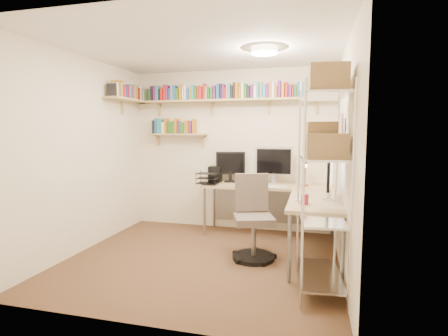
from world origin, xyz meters
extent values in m
plane|color=#46341E|center=(0.00, 0.00, 0.00)|extent=(3.20, 3.20, 0.00)
cube|color=#F2E1C5|center=(0.00, 1.50, 1.25)|extent=(3.20, 0.04, 2.50)
cube|color=#F2E1C5|center=(-1.60, 0.00, 1.25)|extent=(0.04, 3.00, 2.50)
cube|color=#F2E1C5|center=(1.60, 0.00, 1.25)|extent=(0.04, 3.00, 2.50)
cube|color=#F2E1C5|center=(0.00, -1.50, 1.25)|extent=(3.20, 0.04, 2.50)
cube|color=white|center=(0.00, 0.00, 2.50)|extent=(3.20, 3.00, 0.04)
cube|color=silver|center=(1.59, 0.55, 1.55)|extent=(0.01, 0.30, 0.42)
cube|color=white|center=(1.59, 0.15, 1.50)|extent=(0.01, 0.28, 0.38)
cylinder|color=#FFEAC6|center=(0.70, 0.20, 2.46)|extent=(0.30, 0.30, 0.06)
cube|color=tan|center=(0.00, 1.38, 2.02)|extent=(3.05, 0.25, 0.03)
cube|color=tan|center=(-1.48, 0.95, 2.02)|extent=(0.25, 1.00, 0.03)
cube|color=tan|center=(-0.85, 1.40, 1.50)|extent=(0.95, 0.20, 0.02)
cube|color=tan|center=(-1.20, 1.44, 1.95)|extent=(0.03, 0.20, 0.20)
cube|color=tan|center=(-0.30, 1.44, 1.95)|extent=(0.03, 0.20, 0.20)
cube|color=tan|center=(0.60, 1.44, 1.95)|extent=(0.03, 0.20, 0.20)
cube|color=tan|center=(1.30, 1.44, 1.95)|extent=(0.03, 0.20, 0.20)
cube|color=#661D6F|center=(-1.46, 1.38, 2.12)|extent=(0.04, 0.15, 0.17)
cube|color=white|center=(-1.41, 1.38, 2.12)|extent=(0.03, 0.13, 0.18)
cube|color=#276622|center=(-1.37, 1.38, 2.13)|extent=(0.03, 0.13, 0.19)
cube|color=#661D6F|center=(-1.33, 1.38, 2.13)|extent=(0.02, 0.12, 0.19)
cube|color=#276622|center=(-1.30, 1.38, 2.12)|extent=(0.03, 0.14, 0.18)
cube|color=black|center=(-1.27, 1.38, 2.15)|extent=(0.03, 0.13, 0.23)
cube|color=#661D6F|center=(-1.22, 1.38, 2.15)|extent=(0.04, 0.13, 0.24)
cube|color=teal|center=(-1.18, 1.38, 2.15)|extent=(0.04, 0.12, 0.23)
cube|color=black|center=(-1.13, 1.38, 2.13)|extent=(0.02, 0.11, 0.19)
cube|color=red|center=(-1.09, 1.38, 2.13)|extent=(0.03, 0.14, 0.19)
cube|color=red|center=(-1.04, 1.38, 2.16)|extent=(0.04, 0.13, 0.25)
cube|color=#661D6F|center=(-1.00, 1.38, 2.15)|extent=(0.03, 0.14, 0.24)
cube|color=#2262B2|center=(-0.96, 1.38, 2.13)|extent=(0.02, 0.12, 0.19)
cube|color=gray|center=(-0.92, 1.38, 2.15)|extent=(0.03, 0.14, 0.24)
cube|color=#2262B2|center=(-0.88, 1.38, 2.15)|extent=(0.04, 0.12, 0.24)
cube|color=#276622|center=(-0.83, 1.38, 2.13)|extent=(0.04, 0.15, 0.18)
cube|color=#B96915|center=(-0.78, 1.38, 2.16)|extent=(0.04, 0.13, 0.25)
cube|color=white|center=(-0.73, 1.38, 2.14)|extent=(0.03, 0.11, 0.22)
cube|color=white|center=(-0.69, 1.38, 2.15)|extent=(0.03, 0.12, 0.23)
cube|color=#2262B2|center=(-0.65, 1.38, 2.12)|extent=(0.03, 0.13, 0.17)
cube|color=#B48221|center=(-0.61, 1.38, 2.12)|extent=(0.02, 0.13, 0.17)
cube|color=teal|center=(-0.57, 1.38, 2.15)|extent=(0.04, 0.12, 0.23)
cube|color=#276622|center=(-0.52, 1.38, 2.13)|extent=(0.04, 0.13, 0.20)
cube|color=red|center=(-0.48, 1.38, 2.14)|extent=(0.03, 0.12, 0.21)
cube|color=red|center=(-0.44, 1.38, 2.13)|extent=(0.04, 0.12, 0.20)
cube|color=red|center=(-0.39, 1.38, 2.16)|extent=(0.03, 0.11, 0.24)
cube|color=gray|center=(-0.35, 1.38, 2.13)|extent=(0.04, 0.15, 0.20)
cube|color=#276622|center=(-0.31, 1.38, 2.12)|extent=(0.02, 0.13, 0.17)
cube|color=#276622|center=(-0.27, 1.38, 2.13)|extent=(0.04, 0.14, 0.19)
cube|color=#661D6F|center=(-0.22, 1.38, 2.14)|extent=(0.04, 0.14, 0.21)
cube|color=#2262B2|center=(-0.17, 1.38, 2.15)|extent=(0.04, 0.13, 0.24)
cube|color=black|center=(-0.12, 1.38, 2.15)|extent=(0.03, 0.13, 0.23)
cube|color=#661D6F|center=(-0.08, 1.38, 2.15)|extent=(0.03, 0.13, 0.23)
cube|color=red|center=(-0.05, 1.38, 2.12)|extent=(0.02, 0.11, 0.18)
cube|color=gray|center=(-0.02, 1.38, 2.15)|extent=(0.02, 0.11, 0.22)
cube|color=teal|center=(0.01, 1.38, 2.15)|extent=(0.03, 0.12, 0.23)
cube|color=black|center=(0.05, 1.38, 2.14)|extent=(0.03, 0.13, 0.20)
cube|color=black|center=(0.08, 1.38, 2.16)|extent=(0.03, 0.11, 0.25)
cube|color=#B96915|center=(0.13, 1.38, 2.16)|extent=(0.04, 0.11, 0.25)
cube|color=#B48221|center=(0.18, 1.38, 2.12)|extent=(0.03, 0.12, 0.18)
cube|color=white|center=(0.22, 1.38, 2.16)|extent=(0.04, 0.11, 0.24)
cube|color=#276622|center=(0.26, 1.38, 2.15)|extent=(0.03, 0.14, 0.22)
cube|color=black|center=(0.31, 1.38, 2.13)|extent=(0.04, 0.15, 0.19)
cube|color=#661D6F|center=(0.36, 1.38, 2.14)|extent=(0.04, 0.12, 0.20)
cube|color=white|center=(0.41, 1.38, 2.13)|extent=(0.04, 0.13, 0.18)
cube|color=teal|center=(0.45, 1.38, 2.15)|extent=(0.03, 0.12, 0.24)
cube|color=gray|center=(0.49, 1.38, 2.16)|extent=(0.03, 0.11, 0.24)
cube|color=teal|center=(0.54, 1.38, 2.14)|extent=(0.04, 0.12, 0.20)
cube|color=#661D6F|center=(0.59, 1.38, 2.14)|extent=(0.04, 0.15, 0.21)
cube|color=#B48221|center=(0.63, 1.38, 2.15)|extent=(0.03, 0.13, 0.24)
cube|color=white|center=(0.68, 1.38, 2.15)|extent=(0.04, 0.13, 0.22)
cube|color=#B96915|center=(0.72, 1.38, 2.12)|extent=(0.03, 0.12, 0.18)
cube|color=#661D6F|center=(0.77, 1.38, 2.16)|extent=(0.04, 0.15, 0.25)
cube|color=#B48221|center=(0.82, 1.38, 2.15)|extent=(0.04, 0.14, 0.22)
cube|color=red|center=(0.87, 1.38, 2.15)|extent=(0.04, 0.13, 0.23)
cube|color=#661D6F|center=(0.92, 1.38, 2.12)|extent=(0.04, 0.14, 0.18)
cube|color=red|center=(0.96, 1.38, 2.13)|extent=(0.03, 0.11, 0.20)
cube|color=#276622|center=(1.00, 1.38, 2.13)|extent=(0.04, 0.12, 0.18)
cube|color=#2262B2|center=(1.04, 1.38, 2.15)|extent=(0.02, 0.13, 0.23)
cube|color=white|center=(1.07, 1.38, 2.15)|extent=(0.03, 0.14, 0.23)
cube|color=teal|center=(1.12, 1.38, 2.14)|extent=(0.04, 0.14, 0.22)
cube|color=white|center=(1.17, 1.38, 2.15)|extent=(0.03, 0.14, 0.23)
cube|color=white|center=(1.20, 1.38, 2.13)|extent=(0.02, 0.11, 0.20)
cube|color=#B48221|center=(1.24, 1.38, 2.14)|extent=(0.04, 0.12, 0.22)
cube|color=#661D6F|center=(1.28, 1.38, 2.15)|extent=(0.04, 0.14, 0.23)
cube|color=#B48221|center=(1.33, 1.38, 2.13)|extent=(0.03, 0.11, 0.18)
cube|color=red|center=(1.37, 1.38, 2.15)|extent=(0.03, 0.11, 0.24)
cube|color=#276622|center=(1.40, 1.38, 2.15)|extent=(0.03, 0.14, 0.23)
cube|color=#B96915|center=(1.44, 1.38, 2.12)|extent=(0.03, 0.12, 0.18)
cube|color=black|center=(-1.48, 0.51, 2.12)|extent=(0.14, 0.03, 0.18)
cube|color=white|center=(-1.48, 0.56, 2.13)|extent=(0.13, 0.04, 0.19)
cube|color=#B48221|center=(-1.48, 0.60, 2.15)|extent=(0.13, 0.03, 0.23)
cube|color=gray|center=(-1.48, 0.64, 2.14)|extent=(0.14, 0.04, 0.21)
cube|color=#B96915|center=(-1.48, 0.69, 2.15)|extent=(0.13, 0.03, 0.23)
cube|color=red|center=(-1.48, 0.73, 2.12)|extent=(0.14, 0.04, 0.17)
cube|color=#2262B2|center=(-1.48, 0.78, 2.12)|extent=(0.12, 0.04, 0.17)
cube|color=#661D6F|center=(-1.48, 0.82, 2.12)|extent=(0.14, 0.04, 0.17)
cube|color=red|center=(-1.48, 0.87, 2.13)|extent=(0.14, 0.03, 0.19)
cube|color=teal|center=(-1.48, 0.90, 2.13)|extent=(0.13, 0.03, 0.19)
cube|color=#2262B2|center=(-1.48, 0.94, 2.14)|extent=(0.12, 0.04, 0.21)
cube|color=#661D6F|center=(-1.48, 0.98, 2.13)|extent=(0.12, 0.03, 0.19)
cube|color=#B48221|center=(-1.48, 1.02, 2.13)|extent=(0.13, 0.02, 0.20)
cube|color=gray|center=(-1.48, 1.06, 2.15)|extent=(0.13, 0.03, 0.23)
cube|color=#B48221|center=(-1.48, 1.11, 2.14)|extent=(0.15, 0.03, 0.21)
cube|color=black|center=(-1.48, 1.14, 2.14)|extent=(0.12, 0.04, 0.22)
cube|color=red|center=(-1.48, 1.19, 2.13)|extent=(0.15, 0.03, 0.19)
cube|color=white|center=(-1.48, 1.22, 2.14)|extent=(0.14, 0.02, 0.21)
cube|color=gray|center=(-1.48, 1.26, 2.13)|extent=(0.14, 0.03, 0.20)
cube|color=black|center=(-1.48, 1.30, 2.13)|extent=(0.11, 0.04, 0.20)
cube|color=#661D6F|center=(-1.48, 1.35, 2.13)|extent=(0.12, 0.04, 0.18)
cube|color=black|center=(-1.26, 1.40, 1.62)|extent=(0.03, 0.13, 0.21)
cube|color=#2262B2|center=(-1.22, 1.40, 1.63)|extent=(0.04, 0.11, 0.24)
cube|color=teal|center=(-1.17, 1.40, 1.63)|extent=(0.04, 0.14, 0.23)
cube|color=teal|center=(-1.13, 1.40, 1.63)|extent=(0.02, 0.13, 0.24)
cube|color=white|center=(-1.09, 1.40, 1.60)|extent=(0.04, 0.14, 0.18)
cube|color=#B96915|center=(-1.04, 1.40, 1.63)|extent=(0.04, 0.14, 0.24)
cube|color=#276622|center=(-1.00, 1.40, 1.61)|extent=(0.03, 0.12, 0.19)
cube|color=#276622|center=(-0.96, 1.40, 1.60)|extent=(0.03, 0.14, 0.18)
cube|color=#276622|center=(-0.92, 1.40, 1.61)|extent=(0.04, 0.13, 0.20)
cube|color=#B96915|center=(-0.87, 1.40, 1.63)|extent=(0.04, 0.13, 0.24)
cube|color=#661D6F|center=(-0.83, 1.40, 1.61)|extent=(0.03, 0.12, 0.20)
cube|color=#276622|center=(-0.79, 1.40, 1.60)|extent=(0.03, 0.12, 0.18)
cube|color=#276622|center=(-0.75, 1.40, 1.60)|extent=(0.04, 0.15, 0.17)
cube|color=#B48221|center=(-0.70, 1.40, 1.62)|extent=(0.04, 0.12, 0.21)
cube|color=#B96915|center=(-0.66, 1.40, 1.60)|extent=(0.03, 0.14, 0.18)
cube|color=#661D6F|center=(-0.62, 1.40, 1.61)|extent=(0.04, 0.15, 0.20)
cube|color=#B96915|center=(-0.57, 1.40, 1.63)|extent=(0.03, 0.15, 0.23)
cube|color=tan|center=(0.65, 1.22, 0.74)|extent=(1.95, 0.62, 0.04)
cube|color=tan|center=(1.32, 0.22, 0.74)|extent=(0.62, 1.34, 0.04)
cylinder|color=gray|center=(-0.27, 0.96, 0.36)|extent=(0.04, 0.04, 0.72)
cylinder|color=gray|center=(-0.27, 1.48, 0.36)|extent=(0.04, 0.04, 0.72)
cylinder|color=gray|center=(1.57, 1.48, 0.36)|extent=(0.04, 0.04, 0.72)
cylinder|color=gray|center=(1.06, -0.39, 0.36)|extent=(0.04, 0.04, 0.72)
cylinder|color=gray|center=(1.57, -0.39, 0.36)|extent=(0.04, 0.04, 0.72)
cube|color=gray|center=(0.65, 1.49, 0.41)|extent=(1.85, 0.02, 0.57)
cube|color=silver|center=(0.70, 1.34, 1.10)|extent=(0.57, 0.03, 0.43)
cube|color=black|center=(0.70, 1.32, 1.10)|extent=(0.51, 0.00, 0.37)
cube|color=black|center=(0.03, 1.34, 1.06)|extent=(0.45, 0.03, 0.35)
cube|color=black|center=(1.46, 0.27, 1.08)|extent=(0.03, 0.60, 0.39)
cube|color=silver|center=(1.44, 0.27, 1.08)|extent=(0.00, 0.54, 0.33)
cube|color=white|center=(0.70, 1.04, 0.77)|extent=(0.43, 0.13, 0.02)
cube|color=white|center=(1.16, 0.27, 0.77)|extent=(0.13, 0.41, 0.02)
cylinder|color=#A12A0D|center=(1.16, 1.22, 0.77)|extent=(0.10, 0.10, 0.02)
cylinder|color=#A12A0D|center=(1.16, 1.22, 0.92)|extent=(0.02, 0.02, 0.29)
cone|color=#A12A0D|center=(1.16, 1.22, 1.09)|extent=(0.12, 0.12, 0.09)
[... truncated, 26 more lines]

